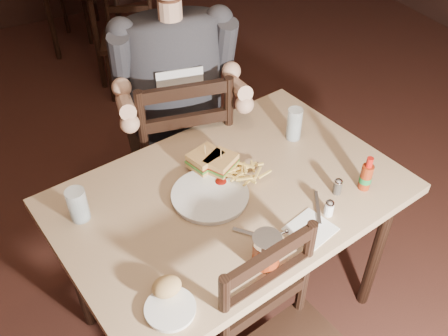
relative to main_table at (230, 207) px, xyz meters
name	(u,v)px	position (x,y,z in m)	size (l,w,h in m)	color
room_shell	(277,8)	(0.21, 0.10, 0.71)	(7.00, 7.00, 7.00)	black
main_table	(230,207)	(0.00, 0.00, 0.00)	(1.38, 1.03, 0.77)	tan
chair_far	(180,150)	(0.06, 0.63, -0.19)	(0.46, 0.50, 1.00)	black
bg_chair_near	(130,39)	(0.28, 2.05, -0.28)	(0.38, 0.42, 0.82)	black
diner	(176,66)	(0.05, 0.58, 0.30)	(0.55, 0.44, 0.96)	#2B2C30
dinner_plate	(210,196)	(-0.08, 0.01, 0.08)	(0.28, 0.28, 0.02)	white
sandwich_left	(205,156)	(-0.02, 0.16, 0.14)	(0.12, 0.10, 0.10)	tan
sandwich_right	(221,160)	(0.02, 0.11, 0.14)	(0.11, 0.09, 0.10)	tan
fries_pile	(242,173)	(0.07, 0.04, 0.11)	(0.22, 0.16, 0.04)	#E6C15A
ketchup_dollop	(221,181)	(-0.01, 0.05, 0.10)	(0.04, 0.04, 0.01)	maroon
glass_left	(78,205)	(-0.52, 0.13, 0.14)	(0.07, 0.07, 0.13)	silver
glass_right	(294,124)	(0.39, 0.17, 0.15)	(0.06, 0.06, 0.14)	silver
hot_sauce	(367,173)	(0.45, -0.21, 0.15)	(0.04, 0.04, 0.14)	maroon
salt_shaker	(329,208)	(0.25, -0.26, 0.11)	(0.03, 0.03, 0.06)	white
pepper_shaker	(338,187)	(0.35, -0.18, 0.11)	(0.03, 0.03, 0.06)	#38332D
syrup_dispenser	(266,250)	(-0.05, -0.34, 0.14)	(0.09, 0.09, 0.12)	maroon
napkin	(310,229)	(0.16, -0.29, 0.08)	(0.15, 0.14, 0.00)	white
knife	(265,238)	(0.00, -0.25, 0.08)	(0.01, 0.23, 0.01)	silver
fork	(318,207)	(0.24, -0.22, 0.08)	(0.01, 0.16, 0.01)	silver
side_plate	(170,310)	(-0.39, -0.36, 0.08)	(0.15, 0.15, 0.01)	white
bread_roll	(167,287)	(-0.38, -0.30, 0.12)	(0.09, 0.08, 0.05)	tan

